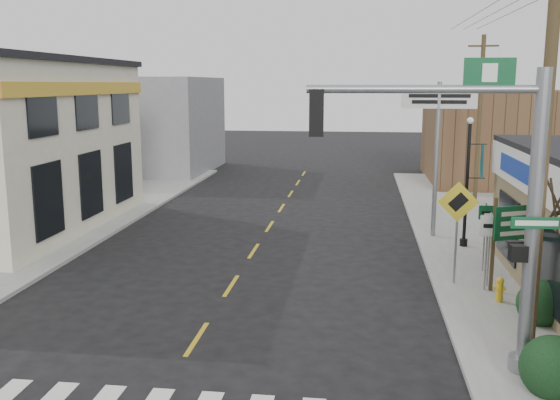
# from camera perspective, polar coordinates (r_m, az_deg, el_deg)

# --- Properties ---
(sidewalk_right) EXTENTS (6.00, 38.00, 0.13)m
(sidewalk_right) POSITION_cam_1_polar(r_m,az_deg,el_deg) (23.95, 19.82, -4.36)
(sidewalk_right) COLOR gray
(sidewalk_right) RESTS_ON ground
(sidewalk_left) EXTENTS (6.00, 38.00, 0.13)m
(sidewalk_left) POSITION_cam_1_polar(r_m,az_deg,el_deg) (26.63, -21.52, -3.00)
(sidewalk_left) COLOR gray
(sidewalk_left) RESTS_ON ground
(center_line) EXTENTS (0.12, 56.00, 0.01)m
(center_line) POSITION_cam_1_polar(r_m,az_deg,el_deg) (18.98, -4.49, -7.81)
(center_line) COLOR gold
(center_line) RESTS_ON ground
(bldg_distant_right) EXTENTS (8.00, 10.00, 5.60)m
(bldg_distant_right) POSITION_cam_1_polar(r_m,az_deg,el_deg) (40.58, 19.15, 5.51)
(bldg_distant_right) COLOR brown
(bldg_distant_right) RESTS_ON ground
(bldg_distant_left) EXTENTS (9.00, 10.00, 6.40)m
(bldg_distant_left) POSITION_cam_1_polar(r_m,az_deg,el_deg) (44.24, -12.22, 6.75)
(bldg_distant_left) COLOR gray
(bldg_distant_left) RESTS_ON ground
(traffic_signal_pole) EXTENTS (5.01, 0.38, 6.34)m
(traffic_signal_pole) POSITION_cam_1_polar(r_m,az_deg,el_deg) (13.06, 19.14, 0.83)
(traffic_signal_pole) COLOR gray
(traffic_signal_pole) RESTS_ON sidewalk_right
(guide_sign) EXTENTS (1.55, 0.13, 2.71)m
(guide_sign) POSITION_cam_1_polar(r_m,az_deg,el_deg) (18.75, 20.89, -2.73)
(guide_sign) COLOR #4D3E24
(guide_sign) RESTS_ON sidewalk_right
(fire_hydrant) EXTENTS (0.22, 0.22, 0.68)m
(fire_hydrant) POSITION_cam_1_polar(r_m,az_deg,el_deg) (18.14, 19.45, -7.63)
(fire_hydrant) COLOR gold
(fire_hydrant) RESTS_ON sidewalk_right
(ped_crossing_sign) EXTENTS (1.19, 0.08, 3.07)m
(ped_crossing_sign) POSITION_cam_1_polar(r_m,az_deg,el_deg) (18.92, 15.92, -1.35)
(ped_crossing_sign) COLOR gray
(ped_crossing_sign) RESTS_ON sidewalk_right
(lamp_post) EXTENTS (0.61, 0.48, 4.69)m
(lamp_post) POSITION_cam_1_polar(r_m,az_deg,el_deg) (23.37, 16.91, 2.44)
(lamp_post) COLOR black
(lamp_post) RESTS_ON sidewalk_right
(dance_center_sign) EXTENTS (2.79, 0.18, 5.93)m
(dance_center_sign) POSITION_cam_1_polar(r_m,az_deg,el_deg) (24.51, 14.26, 7.19)
(dance_center_sign) COLOR gray
(dance_center_sign) RESTS_ON sidewalk_right
(shrub_front) EXTENTS (1.27, 1.27, 0.95)m
(shrub_front) POSITION_cam_1_polar(r_m,az_deg,el_deg) (13.46, 23.71, -13.91)
(shrub_front) COLOR #203C17
(shrub_front) RESTS_ON sidewalk_right
(shrub_back) EXTENTS (1.21, 1.21, 0.91)m
(shrub_back) POSITION_cam_1_polar(r_m,az_deg,el_deg) (17.04, 22.78, -8.75)
(shrub_back) COLOR black
(shrub_back) RESTS_ON sidewalk_right
(utility_pole_near) EXTENTS (1.73, 0.26, 9.95)m
(utility_pole_near) POSITION_cam_1_polar(r_m,az_deg,el_deg) (14.20, 23.13, 6.71)
(utility_pole_near) COLOR #452D21
(utility_pole_near) RESTS_ON sidewalk_right
(utility_pole_far) EXTENTS (1.42, 0.21, 8.17)m
(utility_pole_far) POSITION_cam_1_polar(r_m,az_deg,el_deg) (32.23, 17.76, 7.13)
(utility_pole_far) COLOR #483C25
(utility_pole_far) RESTS_ON sidewalk_right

